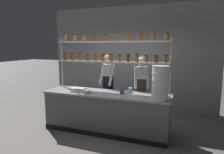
# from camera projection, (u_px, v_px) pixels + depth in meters

# --- Properties ---
(ground_plane) EXTENTS (40.00, 40.00, 0.00)m
(ground_plane) POSITION_uv_depth(u_px,v_px,m) (106.00, 131.00, 4.72)
(ground_plane) COLOR slate
(back_wall) EXTENTS (5.33, 0.12, 3.20)m
(back_wall) POSITION_uv_depth(u_px,v_px,m) (130.00, 58.00, 6.38)
(back_wall) COLOR #939399
(back_wall) RESTS_ON ground_plane
(prep_counter) EXTENTS (2.93, 0.76, 0.92)m
(prep_counter) POSITION_uv_depth(u_px,v_px,m) (106.00, 112.00, 4.65)
(prep_counter) COLOR slate
(prep_counter) RESTS_ON ground_plane
(spice_shelf_unit) EXTENTS (2.82, 0.28, 2.29)m
(spice_shelf_unit) POSITION_uv_depth(u_px,v_px,m) (111.00, 53.00, 4.75)
(spice_shelf_unit) COLOR #ADAFB5
(spice_shelf_unit) RESTS_ON ground_plane
(chef_left) EXTENTS (0.41, 0.34, 1.76)m
(chef_left) POSITION_uv_depth(u_px,v_px,m) (108.00, 83.00, 5.20)
(chef_left) COLOR black
(chef_left) RESTS_ON ground_plane
(chef_center) EXTENTS (0.42, 0.35, 1.73)m
(chef_center) POSITION_uv_depth(u_px,v_px,m) (141.00, 86.00, 4.89)
(chef_center) COLOR black
(chef_center) RESTS_ON ground_plane
(container_stack) EXTENTS (0.34, 0.34, 0.69)m
(container_stack) POSITION_uv_depth(u_px,v_px,m) (160.00, 83.00, 3.90)
(container_stack) COLOR white
(container_stack) RESTS_ON prep_counter
(cutting_board) EXTENTS (0.40, 0.26, 0.02)m
(cutting_board) POSITION_uv_depth(u_px,v_px,m) (78.00, 88.00, 5.00)
(cutting_board) COLOR silver
(cutting_board) RESTS_ON prep_counter
(prep_bowl_near_left) EXTENTS (0.18, 0.18, 0.05)m
(prep_bowl_near_left) POSITION_uv_depth(u_px,v_px,m) (155.00, 95.00, 4.24)
(prep_bowl_near_left) COLOR #B2B7BC
(prep_bowl_near_left) RESTS_ON prep_counter
(prep_bowl_center_front) EXTENTS (0.16, 0.16, 0.04)m
(prep_bowl_center_front) POSITION_uv_depth(u_px,v_px,m) (89.00, 92.00, 4.55)
(prep_bowl_center_front) COLOR silver
(prep_bowl_center_front) RESTS_ON prep_counter
(serving_cup_front) EXTENTS (0.09, 0.09, 0.10)m
(serving_cup_front) POSITION_uv_depth(u_px,v_px,m) (122.00, 92.00, 4.46)
(serving_cup_front) COLOR #334C70
(serving_cup_front) RESTS_ON prep_counter
(serving_cup_by_board) EXTENTS (0.09, 0.09, 0.11)m
(serving_cup_by_board) POSITION_uv_depth(u_px,v_px,m) (130.00, 90.00, 4.63)
(serving_cup_by_board) COLOR silver
(serving_cup_by_board) RESTS_ON prep_counter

